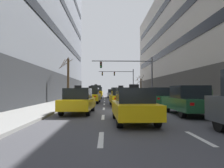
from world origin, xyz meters
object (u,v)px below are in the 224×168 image
object	(u,v)px
street_tree_1	(141,86)
pedestrian_0	(210,97)
taxi_driving_5	(134,106)
traffic_signal_1	(121,77)
taxi_driving_2	(98,92)
car_driving_6	(112,93)
taxi_driving_0	(91,96)
pedestrian_1	(157,93)
car_parked_2	(159,97)
taxi_driving_3	(78,101)
taxi_driving_1	(121,97)
car_parked_1	(188,101)
street_tree_2	(68,79)
traffic_signal_0	(133,70)
taxi_driving_4	(96,92)

from	to	relation	value
street_tree_1	pedestrian_0	size ratio (longest dim) A/B	2.83
taxi_driving_5	traffic_signal_1	world-z (taller)	traffic_signal_1
taxi_driving_2	car_driving_6	distance (m)	5.30
taxi_driving_0	taxi_driving_2	bearing A→B (deg)	89.79
pedestrian_1	street_tree_1	bearing A→B (deg)	91.04
taxi_driving_5	pedestrian_1	xyz separation A→B (m)	(6.12, 20.05, 0.27)
car_parked_2	pedestrian_0	distance (m)	6.01
taxi_driving_0	pedestrian_0	distance (m)	13.00
taxi_driving_2	taxi_driving_3	bearing A→B (deg)	-90.31
taxi_driving_1	pedestrian_1	size ratio (longest dim) A/B	2.92
car_parked_1	car_parked_2	distance (m)	6.59
taxi_driving_0	street_tree_2	world-z (taller)	street_tree_2
car_driving_6	taxi_driving_3	bearing A→B (deg)	-96.37
pedestrian_1	taxi_driving_2	bearing A→B (deg)	121.05
taxi_driving_0	traffic_signal_0	distance (m)	7.98
taxi_driving_0	street_tree_1	size ratio (longest dim) A/B	1.05
street_tree_2	taxi_driving_4	bearing A→B (deg)	74.89
taxi_driving_0	taxi_driving_1	world-z (taller)	taxi_driving_0
car_driving_6	street_tree_1	size ratio (longest dim) A/B	0.97
car_driving_6	traffic_signal_0	world-z (taller)	traffic_signal_0
taxi_driving_0	street_tree_2	distance (m)	3.87
taxi_driving_4	traffic_signal_1	size ratio (longest dim) A/B	0.59
taxi_driving_0	car_parked_1	distance (m)	12.69
car_driving_6	taxi_driving_1	bearing A→B (deg)	-89.63
taxi_driving_1	taxi_driving_2	size ratio (longest dim) A/B	1.06
car_driving_6	car_parked_2	world-z (taller)	car_parked_2
taxi_driving_4	pedestrian_1	xyz separation A→B (m)	(9.04, -5.75, -0.07)
taxi_driving_2	car_driving_6	xyz separation A→B (m)	(2.81, -4.49, -0.25)
taxi_driving_0	street_tree_1	world-z (taller)	street_tree_1
street_tree_1	taxi_driving_5	bearing A→B (deg)	-100.24
taxi_driving_3	street_tree_2	world-z (taller)	street_tree_2
taxi_driving_2	pedestrian_1	xyz separation A→B (m)	(8.94, -14.85, 0.01)
taxi_driving_4	car_parked_2	bearing A→B (deg)	-68.45
taxi_driving_2	taxi_driving_5	bearing A→B (deg)	-85.38
taxi_driving_0	pedestrian_1	size ratio (longest dim) A/B	2.97
taxi_driving_5	pedestrian_0	size ratio (longest dim) A/B	2.70
street_tree_2	taxi_driving_0	bearing A→B (deg)	-31.23
car_driving_6	traffic_signal_1	xyz separation A→B (m)	(2.29, 7.21, 3.61)
taxi_driving_0	taxi_driving_3	size ratio (longest dim) A/B	1.08
taxi_driving_0	pedestrian_0	xyz separation A→B (m)	(8.23, -10.06, 0.19)
car_parked_2	pedestrian_0	bearing A→B (deg)	-73.28
taxi_driving_0	taxi_driving_3	bearing A→B (deg)	-90.55
street_tree_1	street_tree_2	world-z (taller)	street_tree_2
pedestrian_0	pedestrian_1	xyz separation A→B (m)	(0.79, 16.53, 0.00)
car_parked_1	pedestrian_1	size ratio (longest dim) A/B	2.97
traffic_signal_0	taxi_driving_1	bearing A→B (deg)	-104.86
car_parked_2	traffic_signal_1	size ratio (longest dim) A/B	0.57
taxi_driving_0	traffic_signal_1	xyz separation A→B (m)	(5.17, 24.05, 3.55)
taxi_driving_0	taxi_driving_4	world-z (taller)	taxi_driving_4
street_tree_1	pedestrian_0	world-z (taller)	street_tree_1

